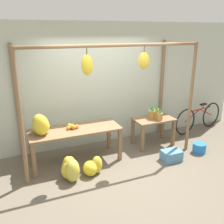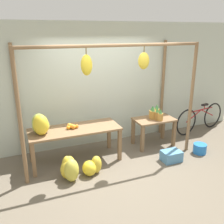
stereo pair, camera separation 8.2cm
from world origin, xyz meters
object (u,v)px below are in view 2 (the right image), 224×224
at_px(banana_pile_ground_right, 92,167).
at_px(fruit_crate_white, 171,156).
at_px(banana_pile_ground_left, 69,169).
at_px(banana_pile_on_table, 40,125).
at_px(parked_bicycle, 200,118).
at_px(blue_bucket, 200,149).
at_px(orange_pile, 72,126).
at_px(pineapple_cluster, 156,113).

height_order(banana_pile_ground_right, fruit_crate_white, banana_pile_ground_right).
bearing_deg(banana_pile_ground_left, fruit_crate_white, -4.07).
bearing_deg(banana_pile_on_table, parked_bicycle, 4.77).
relative_size(banana_pile_ground_left, blue_bucket, 1.78).
height_order(banana_pile_on_table, banana_pile_ground_left, banana_pile_on_table).
height_order(orange_pile, blue_bucket, orange_pile).
distance_m(banana_pile_on_table, blue_bucket, 3.46).
distance_m(pineapple_cluster, banana_pile_ground_left, 2.37).
distance_m(orange_pile, banana_pile_ground_left, 0.88).
xyz_separation_m(orange_pile, parked_bicycle, (3.55, 0.32, -0.40)).
bearing_deg(banana_pile_ground_left, orange_pile, 70.15).
bearing_deg(banana_pile_ground_left, blue_bucket, -1.76).
height_order(banana_pile_ground_left, blue_bucket, banana_pile_ground_left).
bearing_deg(banana_pile_ground_right, pineapple_cluster, 21.14).
height_order(banana_pile_ground_right, parked_bicycle, parked_bicycle).
bearing_deg(fruit_crate_white, pineapple_cluster, 84.61).
height_order(pineapple_cluster, parked_bicycle, pineapple_cluster).
relative_size(fruit_crate_white, parked_bicycle, 0.23).
distance_m(fruit_crate_white, parked_bicycle, 2.01).
bearing_deg(banana_pile_on_table, pineapple_cluster, 1.36).
bearing_deg(pineapple_cluster, parked_bicycle, 10.25).
distance_m(banana_pile_on_table, banana_pile_ground_right, 1.27).
height_order(blue_bucket, parked_bicycle, parked_bicycle).
height_order(banana_pile_ground_left, fruit_crate_white, banana_pile_ground_left).
xyz_separation_m(orange_pile, banana_pile_ground_left, (-0.23, -0.63, -0.57)).
bearing_deg(banana_pile_ground_left, banana_pile_ground_right, -2.04).
height_order(banana_pile_on_table, blue_bucket, banana_pile_on_table).
distance_m(banana_pile_ground_left, blue_bucket, 2.91).
relative_size(orange_pile, parked_bicycle, 0.14).
bearing_deg(blue_bucket, pineapple_cluster, 133.51).
height_order(orange_pile, banana_pile_ground_right, orange_pile).
relative_size(banana_pile_on_table, fruit_crate_white, 1.35).
distance_m(pineapple_cluster, blue_bucket, 1.24).
distance_m(banana_pile_ground_left, fruit_crate_white, 2.12).
relative_size(pineapple_cluster, blue_bucket, 1.30).
xyz_separation_m(orange_pile, fruit_crate_white, (1.89, -0.78, -0.66)).
distance_m(banana_pile_ground_left, banana_pile_ground_right, 0.43).
xyz_separation_m(banana_pile_ground_right, blue_bucket, (2.48, -0.07, -0.05)).
relative_size(orange_pile, pineapple_cluster, 0.66).
relative_size(blue_bucket, parked_bicycle, 0.17).
xyz_separation_m(banana_pile_on_table, orange_pile, (0.62, 0.02, -0.13)).
bearing_deg(orange_pile, blue_bucket, -15.01).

